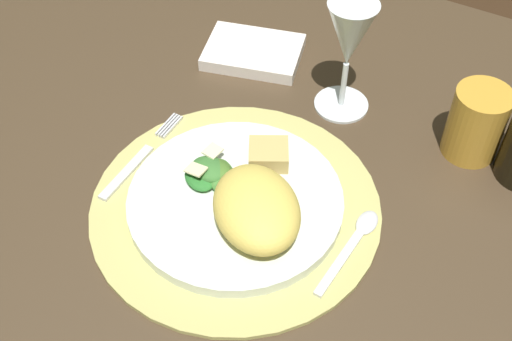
# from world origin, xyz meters

# --- Properties ---
(dining_table) EXTENTS (1.23, 0.88, 0.72)m
(dining_table) POSITION_xyz_m (0.00, 0.00, 0.59)
(dining_table) COLOR #433322
(dining_table) RESTS_ON ground
(placemat) EXTENTS (0.35, 0.35, 0.01)m
(placemat) POSITION_xyz_m (0.07, -0.11, 0.72)
(placemat) COLOR tan
(placemat) RESTS_ON dining_table
(dinner_plate) EXTENTS (0.26, 0.26, 0.02)m
(dinner_plate) POSITION_xyz_m (0.07, -0.11, 0.73)
(dinner_plate) COLOR silver
(dinner_plate) RESTS_ON placemat
(pasta_serving) EXTENTS (0.16, 0.16, 0.05)m
(pasta_serving) POSITION_xyz_m (0.11, -0.13, 0.76)
(pasta_serving) COLOR #E4C556
(pasta_serving) RESTS_ON dinner_plate
(salad_greens) EXTENTS (0.08, 0.07, 0.02)m
(salad_greens) POSITION_xyz_m (0.03, -0.09, 0.75)
(salad_greens) COLOR #2A702B
(salad_greens) RESTS_ON dinner_plate
(bread_piece) EXTENTS (0.06, 0.06, 0.02)m
(bread_piece) POSITION_xyz_m (0.07, -0.04, 0.75)
(bread_piece) COLOR tan
(bread_piece) RESTS_ON dinner_plate
(fork) EXTENTS (0.01, 0.17, 0.00)m
(fork) POSITION_xyz_m (-0.08, -0.10, 0.73)
(fork) COLOR silver
(fork) RESTS_ON placemat
(spoon) EXTENTS (0.02, 0.14, 0.01)m
(spoon) POSITION_xyz_m (0.21, -0.08, 0.73)
(spoon) COLOR silver
(spoon) RESTS_ON placemat
(napkin) EXTENTS (0.16, 0.13, 0.02)m
(napkin) POSITION_xyz_m (-0.06, 0.16, 0.73)
(napkin) COLOR white
(napkin) RESTS_ON dining_table
(wine_glass) EXTENTS (0.07, 0.07, 0.16)m
(wine_glass) POSITION_xyz_m (0.10, 0.12, 0.83)
(wine_glass) COLOR silver
(wine_glass) RESTS_ON dining_table
(amber_tumbler) EXTENTS (0.07, 0.07, 0.10)m
(amber_tumbler) POSITION_xyz_m (0.28, 0.13, 0.76)
(amber_tumbler) COLOR gold
(amber_tumbler) RESTS_ON dining_table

